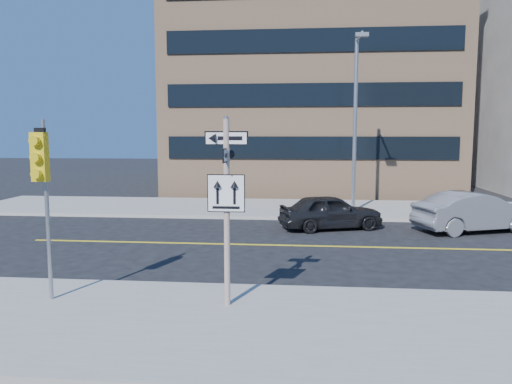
# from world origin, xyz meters

# --- Properties ---
(ground) EXTENTS (120.00, 120.00, 0.00)m
(ground) POSITION_xyz_m (0.00, 0.00, 0.00)
(ground) COLOR black
(ground) RESTS_ON ground
(sign_pole) EXTENTS (0.92, 0.92, 4.06)m
(sign_pole) POSITION_xyz_m (0.00, -2.51, 2.44)
(sign_pole) COLOR silver
(sign_pole) RESTS_ON near_sidewalk
(traffic_signal) EXTENTS (0.32, 0.45, 4.00)m
(traffic_signal) POSITION_xyz_m (-4.00, -2.66, 3.03)
(traffic_signal) COLOR gray
(traffic_signal) RESTS_ON near_sidewalk
(parked_car_a) EXTENTS (2.88, 4.44, 1.40)m
(parked_car_a) POSITION_xyz_m (2.73, 7.16, 0.70)
(parked_car_a) COLOR black
(parked_car_a) RESTS_ON ground
(parked_car_b) EXTENTS (3.17, 5.04, 1.57)m
(parked_car_b) POSITION_xyz_m (8.33, 7.13, 0.78)
(parked_car_b) COLOR slate
(parked_car_b) RESTS_ON ground
(streetlight_a) EXTENTS (0.55, 2.25, 8.00)m
(streetlight_a) POSITION_xyz_m (4.00, 10.76, 4.76)
(streetlight_a) COLOR gray
(streetlight_a) RESTS_ON far_sidewalk
(building_brick) EXTENTS (18.00, 18.00, 18.00)m
(building_brick) POSITION_xyz_m (2.00, 25.00, 9.00)
(building_brick) COLOR tan
(building_brick) RESTS_ON ground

